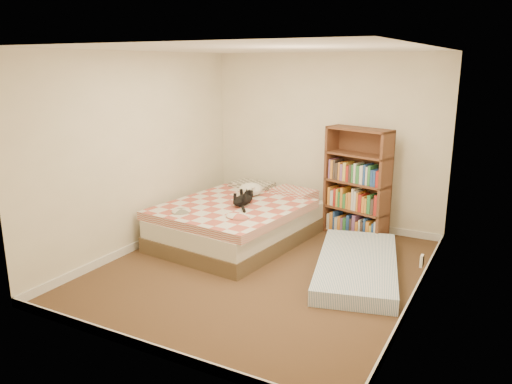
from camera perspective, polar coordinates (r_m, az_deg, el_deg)
The scene contains 6 objects.
room at distance 5.57m, azimuth 0.63°, elevation 2.53°, with size 3.51×4.01×2.51m.
bed at distance 6.83m, azimuth -1.76°, elevation -3.25°, with size 1.82×2.38×0.59m.
bookshelf at distance 7.05m, azimuth 11.43°, elevation -0.55°, with size 0.99×0.55×1.52m.
floor_mattress at distance 5.94m, azimuth 11.48°, elevation -8.24°, with size 0.87×1.94×0.17m, color #749AC1.
black_cat at distance 6.61m, azimuth -1.34°, elevation -0.84°, with size 0.27×0.70×0.16m.
white_dog at distance 7.04m, azimuth -0.59°, elevation 0.29°, with size 0.46×0.48×0.18m.
Camera 1 is at (2.52, -4.83, 2.36)m, focal length 35.00 mm.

